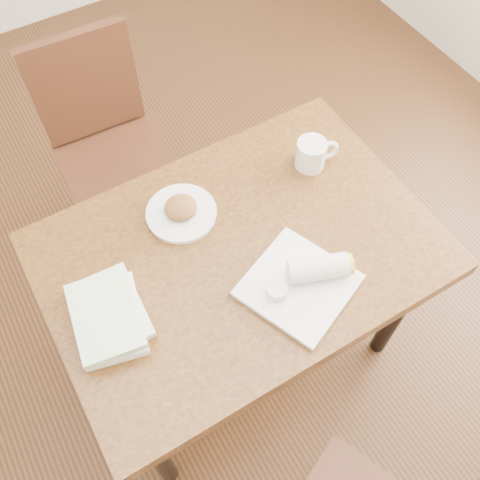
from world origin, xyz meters
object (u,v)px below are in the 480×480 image
table (240,263)px  chair_far (105,137)px  book_stack (109,316)px  coffee_mug (312,153)px  plate_scone (181,211)px  plate_burrito (305,280)px

table → chair_far: chair_far is taller
chair_far → book_stack: size_ratio=3.36×
table → chair_far: size_ratio=1.22×
table → coffee_mug: (0.37, 0.17, 0.14)m
chair_far → plate_scone: 0.66m
table → plate_scone: size_ratio=5.27×
chair_far → plate_burrito: 1.07m
table → chair_far: bearing=99.1°
chair_far → book_stack: (-0.29, -0.84, 0.23)m
plate_scone → plate_burrito: bearing=-64.4°
plate_burrito → table: bearing=116.0°
chair_far → book_stack: bearing=-109.3°
plate_burrito → coffee_mug: bearing=52.8°
chair_far → plate_burrito: (0.23, -1.02, 0.23)m
table → plate_scone: plate_scone is taller
plate_burrito → chair_far: bearing=102.6°
book_stack → plate_scone: bearing=33.1°
table → book_stack: book_stack is taller
plate_scone → book_stack: bearing=-146.9°
coffee_mug → table: bearing=-156.1°
table → plate_burrito: 0.25m
book_stack → chair_far: bearing=70.7°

